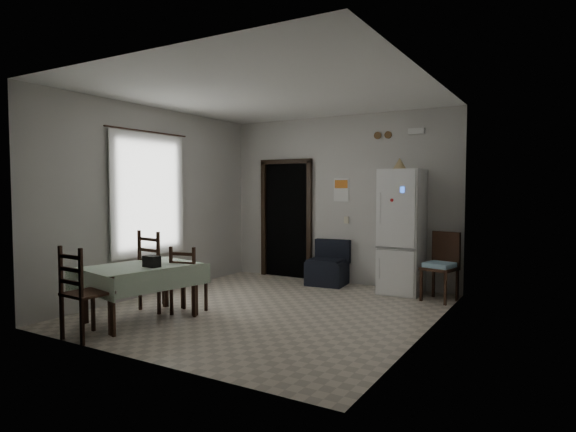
% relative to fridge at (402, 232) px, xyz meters
% --- Properties ---
extents(ground, '(4.50, 4.50, 0.00)m').
position_rel_fridge_xyz_m(ground, '(-1.22, -1.93, -0.97)').
color(ground, beige).
rests_on(ground, ground).
extents(ceiling, '(4.20, 4.50, 0.02)m').
position_rel_fridge_xyz_m(ceiling, '(-1.22, -1.93, 1.93)').
color(ceiling, white).
rests_on(ceiling, ground).
extents(wall_back, '(4.20, 0.02, 2.90)m').
position_rel_fridge_xyz_m(wall_back, '(-1.22, 0.32, 0.48)').
color(wall_back, beige).
rests_on(wall_back, ground).
extents(wall_front, '(4.20, 0.02, 2.90)m').
position_rel_fridge_xyz_m(wall_front, '(-1.22, -4.18, 0.48)').
color(wall_front, beige).
rests_on(wall_front, ground).
extents(wall_left, '(0.02, 4.50, 2.90)m').
position_rel_fridge_xyz_m(wall_left, '(-3.32, -1.93, 0.48)').
color(wall_left, beige).
rests_on(wall_left, ground).
extents(wall_right, '(0.02, 4.50, 2.90)m').
position_rel_fridge_xyz_m(wall_right, '(0.88, -1.93, 0.48)').
color(wall_right, beige).
rests_on(wall_right, ground).
extents(doorway, '(1.06, 0.52, 2.22)m').
position_rel_fridge_xyz_m(doorway, '(-2.27, 0.52, 0.09)').
color(doorway, black).
rests_on(doorway, ground).
extents(window_recess, '(0.10, 1.20, 1.60)m').
position_rel_fridge_xyz_m(window_recess, '(-3.37, -2.13, 0.58)').
color(window_recess, silver).
rests_on(window_recess, ground).
extents(curtain, '(0.02, 1.45, 1.85)m').
position_rel_fridge_xyz_m(curtain, '(-3.26, -2.13, 0.58)').
color(curtain, white).
rests_on(curtain, ground).
extents(curtain_rod, '(0.02, 1.60, 0.02)m').
position_rel_fridge_xyz_m(curtain_rod, '(-3.25, -2.13, 1.53)').
color(curtain_rod, black).
rests_on(curtain_rod, ground).
extents(calendar, '(0.28, 0.02, 0.40)m').
position_rel_fridge_xyz_m(calendar, '(-1.17, 0.31, 0.65)').
color(calendar, white).
rests_on(calendar, ground).
extents(calendar_image, '(0.24, 0.01, 0.14)m').
position_rel_fridge_xyz_m(calendar_image, '(-1.17, 0.30, 0.75)').
color(calendar_image, orange).
rests_on(calendar_image, ground).
extents(light_switch, '(0.08, 0.02, 0.12)m').
position_rel_fridge_xyz_m(light_switch, '(-1.07, 0.31, 0.13)').
color(light_switch, beige).
rests_on(light_switch, ground).
extents(vent_left, '(0.12, 0.03, 0.12)m').
position_rel_fridge_xyz_m(vent_left, '(-0.52, 0.30, 1.55)').
color(vent_left, brown).
rests_on(vent_left, ground).
extents(vent_right, '(0.12, 0.03, 0.12)m').
position_rel_fridge_xyz_m(vent_right, '(-0.34, 0.30, 1.55)').
color(vent_right, brown).
rests_on(vent_right, ground).
extents(emergency_light, '(0.25, 0.07, 0.09)m').
position_rel_fridge_xyz_m(emergency_light, '(0.13, 0.28, 1.58)').
color(emergency_light, white).
rests_on(emergency_light, ground).
extents(fridge, '(0.64, 0.64, 1.94)m').
position_rel_fridge_xyz_m(fridge, '(0.00, 0.00, 0.00)').
color(fridge, white).
rests_on(fridge, ground).
extents(tan_cone, '(0.22, 0.22, 0.18)m').
position_rel_fridge_xyz_m(tan_cone, '(-0.07, 0.05, 1.06)').
color(tan_cone, tan).
rests_on(tan_cone, fridge).
extents(navy_seat, '(0.68, 0.67, 0.76)m').
position_rel_fridge_xyz_m(navy_seat, '(-1.29, 0.00, -0.59)').
color(navy_seat, black).
rests_on(navy_seat, ground).
extents(corner_chair, '(0.53, 0.53, 1.01)m').
position_rel_fridge_xyz_m(corner_chair, '(0.64, -0.24, -0.47)').
color(corner_chair, black).
rests_on(corner_chair, ground).
extents(dining_table, '(1.14, 1.47, 0.68)m').
position_rel_fridge_xyz_m(dining_table, '(-2.35, -3.15, -0.63)').
color(dining_table, '#B1C9AC').
rests_on(dining_table, ground).
extents(black_bag, '(0.22, 0.15, 0.14)m').
position_rel_fridge_xyz_m(black_bag, '(-2.14, -3.16, -0.22)').
color(black_bag, black).
rests_on(black_bag, dining_table).
extents(dining_chair_far_left, '(0.51, 0.51, 1.08)m').
position_rel_fridge_xyz_m(dining_chair_far_left, '(-2.52, -2.64, -0.43)').
color(dining_chair_far_left, black).
rests_on(dining_chair_far_left, ground).
extents(dining_chair_far_right, '(0.46, 0.46, 0.90)m').
position_rel_fridge_xyz_m(dining_chair_far_right, '(-2.05, -2.61, -0.52)').
color(dining_chair_far_right, black).
rests_on(dining_chair_far_right, ground).
extents(dining_chair_near_head, '(0.47, 0.47, 1.03)m').
position_rel_fridge_xyz_m(dining_chair_near_head, '(-2.27, -3.98, -0.46)').
color(dining_chair_near_head, black).
rests_on(dining_chair_near_head, ground).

